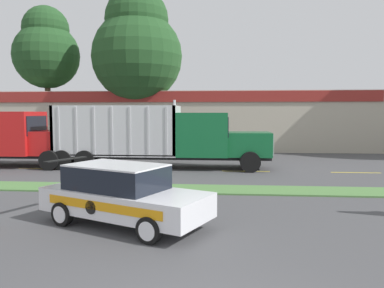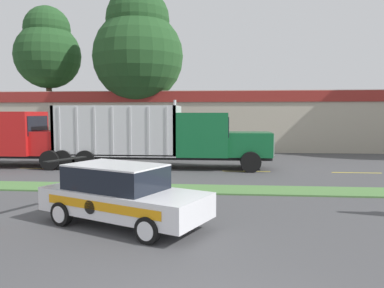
% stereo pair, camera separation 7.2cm
% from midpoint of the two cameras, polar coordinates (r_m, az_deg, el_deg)
% --- Properties ---
extents(grass_verge, '(120.00, 1.64, 0.06)m').
position_cam_midpoint_polar(grass_verge, '(14.39, 3.54, -6.93)').
color(grass_verge, '#517F42').
rests_on(grass_verge, ground_plane).
extents(centre_line_2, '(2.40, 0.14, 0.01)m').
position_cam_midpoint_polar(centre_line_2, '(21.45, -21.87, -3.47)').
color(centre_line_2, yellow).
rests_on(centre_line_2, ground_plane).
extents(centre_line_3, '(2.40, 0.14, 0.01)m').
position_cam_midpoint_polar(centre_line_3, '(19.61, -7.63, -3.91)').
color(centre_line_3, yellow).
rests_on(centre_line_3, ground_plane).
extents(centre_line_4, '(2.40, 0.14, 0.01)m').
position_cam_midpoint_polar(centre_line_4, '(19.16, 8.37, -4.12)').
color(centre_line_4, yellow).
rests_on(centre_line_4, ground_plane).
extents(centre_line_5, '(2.40, 0.14, 0.01)m').
position_cam_midpoint_polar(centre_line_5, '(20.21, 23.88, -4.02)').
color(centre_line_5, yellow).
rests_on(centre_line_5, ground_plane).
extents(dump_truck_lead, '(11.43, 2.61, 3.60)m').
position_cam_midpoint_polar(dump_truck_lead, '(19.89, -1.72, 0.76)').
color(dump_truck_lead, black).
rests_on(dump_truck_lead, ground_plane).
extents(rally_car, '(4.82, 3.49, 1.62)m').
position_cam_midpoint_polar(rally_car, '(10.08, -10.50, -7.48)').
color(rally_car, white).
rests_on(rally_car, ground_plane).
extents(store_building_backdrop, '(31.86, 12.10, 4.62)m').
position_cam_midpoint_polar(store_building_backdrop, '(34.15, -1.27, 3.68)').
color(store_building_backdrop, '#BCB29E').
rests_on(store_building_backdrop, ground_plane).
extents(tree_behind_centre, '(5.34, 5.34, 11.65)m').
position_cam_midpoint_polar(tree_behind_centre, '(33.85, -21.07, 13.29)').
color(tree_behind_centre, brown).
rests_on(tree_behind_centre, ground_plane).
extents(tree_behind_right, '(6.96, 6.96, 12.50)m').
position_cam_midpoint_polar(tree_behind_right, '(30.05, -8.14, 14.33)').
color(tree_behind_right, brown).
rests_on(tree_behind_right, ground_plane).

